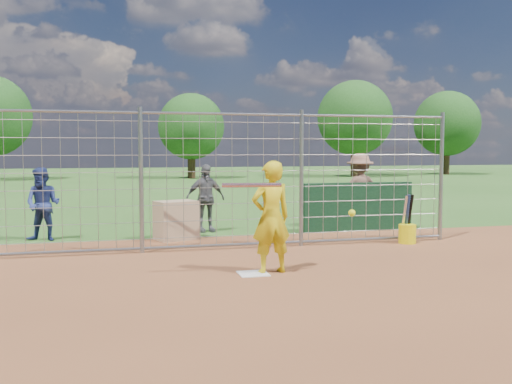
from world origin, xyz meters
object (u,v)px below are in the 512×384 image
object	(u,v)px
batter	(271,217)
bystander_b	(205,198)
equipment_bin	(176,220)
bystander_a	(43,204)
bystander_c	(360,191)
bucket_with_bats	(407,231)

from	to	relation	value
batter	bystander_b	size ratio (longest dim) A/B	1.11
bystander_b	equipment_bin	size ratio (longest dim) A/B	1.90
bystander_a	equipment_bin	bearing A→B (deg)	8.78
equipment_bin	batter	bearing A→B (deg)	-93.45
bystander_b	equipment_bin	xyz separation A→B (m)	(-0.77, -0.96, -0.36)
bystander_b	bystander_c	world-z (taller)	bystander_c
batter	bystander_a	size ratio (longest dim) A/B	1.13
batter	bystander_c	distance (m)	5.43
bystander_a	batter	bearing A→B (deg)	-27.98
bystander_b	equipment_bin	distance (m)	1.28
batter	equipment_bin	bearing A→B (deg)	-81.50
batter	equipment_bin	world-z (taller)	batter
equipment_bin	bucket_with_bats	size ratio (longest dim) A/B	0.82
batter	equipment_bin	size ratio (longest dim) A/B	2.11
bystander_a	equipment_bin	xyz separation A→B (m)	(2.62, -0.52, -0.35)
bystander_b	bucket_with_bats	world-z (taller)	bystander_b
equipment_bin	bystander_a	bearing A→B (deg)	149.14
batter	bystander_a	world-z (taller)	batter
batter	bystander_a	distance (m)	5.44
bucket_with_bats	bystander_a	bearing A→B (deg)	163.09
batter	bucket_with_bats	size ratio (longest dim) A/B	1.73
bystander_c	bucket_with_bats	xyz separation A→B (m)	(-0.05, -2.34, -0.63)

